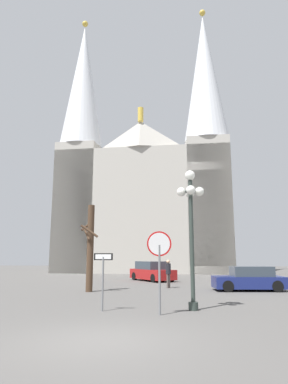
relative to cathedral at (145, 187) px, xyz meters
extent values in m
plane|color=#514F4C|center=(2.17, -34.39, -10.82)|extent=(120.00, 120.00, 0.00)
cube|color=#ADA89E|center=(0.05, 1.15, -3.43)|extent=(21.51, 12.46, 14.78)
pyramid|color=#ADA89E|center=(-0.15, -3.66, 5.71)|extent=(7.45, 2.29, 3.50)
cylinder|color=gold|center=(-0.15, -3.66, 8.36)|extent=(0.70, 0.70, 1.80)
cube|color=#ADA89E|center=(-8.14, -1.87, -2.93)|extent=(5.14, 5.14, 15.77)
cone|color=silver|center=(-8.14, -1.87, 13.75)|extent=(5.45, 5.45, 17.58)
sphere|color=gold|center=(-8.14, -1.87, 22.94)|extent=(0.80, 0.80, 0.80)
cube|color=#ADA89E|center=(7.96, -2.51, -2.93)|extent=(5.14, 5.14, 15.77)
cone|color=silver|center=(7.96, -2.51, 13.75)|extent=(5.45, 5.45, 17.58)
sphere|color=gold|center=(7.96, -2.51, 22.94)|extent=(0.80, 0.80, 0.80)
cylinder|color=slate|center=(3.44, -30.70, -9.62)|extent=(0.08, 0.08, 2.38)
cylinder|color=red|center=(3.44, -30.70, -8.39)|extent=(0.87, 0.24, 0.88)
cylinder|color=white|center=(3.44, -30.72, -8.39)|extent=(0.76, 0.18, 0.78)
cylinder|color=slate|center=(1.28, -30.06, -9.83)|extent=(0.07, 0.07, 1.97)
cube|color=black|center=(1.28, -30.06, -8.85)|extent=(0.72, 0.04, 0.26)
cube|color=white|center=(1.28, -30.07, -8.85)|extent=(0.61, 0.01, 0.18)
cylinder|color=#2D3833|center=(4.64, -29.56, -8.33)|extent=(0.16, 0.16, 4.97)
cylinder|color=#2D3833|center=(4.64, -29.56, -10.67)|extent=(0.36, 0.36, 0.30)
sphere|color=white|center=(4.64, -29.56, -5.64)|extent=(0.40, 0.40, 0.40)
sphere|color=white|center=(4.99, -29.56, -6.31)|extent=(0.36, 0.36, 0.36)
cylinder|color=#2D3833|center=(4.81, -29.56, -6.31)|extent=(0.05, 0.36, 0.05)
sphere|color=white|center=(4.64, -29.20, -6.31)|extent=(0.36, 0.36, 0.36)
cylinder|color=#2D3833|center=(4.64, -29.38, -6.31)|extent=(0.36, 0.05, 0.05)
sphere|color=white|center=(4.28, -29.56, -6.31)|extent=(0.36, 0.36, 0.36)
cylinder|color=#2D3833|center=(4.46, -29.56, -6.31)|extent=(0.05, 0.36, 0.05)
sphere|color=white|center=(4.64, -29.91, -6.31)|extent=(0.36, 0.36, 0.36)
cylinder|color=#2D3833|center=(4.64, -29.73, -6.31)|extent=(0.36, 0.05, 0.05)
cylinder|color=#473323|center=(-0.93, -23.48, -8.35)|extent=(0.39, 0.39, 4.94)
cylinder|color=#473323|center=(-1.13, -23.69, -7.55)|extent=(0.60, 0.56, 0.78)
cylinder|color=#473323|center=(-1.22, -23.26, -7.07)|extent=(0.59, 0.73, 0.66)
cylinder|color=#473323|center=(-0.89, -23.95, -7.43)|extent=(1.04, 0.23, 0.76)
cube|color=navy|center=(8.18, -22.01, -10.33)|extent=(4.17, 2.10, 0.67)
cube|color=#333D47|center=(8.38, -21.99, -9.71)|extent=(2.38, 1.78, 0.58)
cylinder|color=black|center=(6.87, -22.92, -10.50)|extent=(0.65, 0.27, 0.64)
cylinder|color=black|center=(6.75, -21.30, -10.50)|extent=(0.65, 0.27, 0.64)
cylinder|color=black|center=(9.61, -22.71, -10.50)|extent=(0.65, 0.27, 0.64)
cylinder|color=black|center=(9.49, -21.10, -10.50)|extent=(0.65, 0.27, 0.64)
cube|color=maroon|center=(2.03, -14.76, -10.28)|extent=(4.04, 4.60, 0.77)
cube|color=#333D47|center=(1.90, -14.58, -9.58)|extent=(2.76, 2.94, 0.63)
cylinder|color=black|center=(3.57, -15.48, -10.50)|extent=(0.56, 0.65, 0.64)
cylinder|color=black|center=(2.26, -16.44, -10.50)|extent=(0.56, 0.65, 0.64)
cylinder|color=black|center=(1.81, -13.08, -10.50)|extent=(0.56, 0.65, 0.64)
cylinder|color=black|center=(0.50, -14.04, -10.50)|extent=(0.56, 0.65, 0.64)
cylinder|color=#594C47|center=(3.54, -20.74, -10.38)|extent=(0.12, 0.12, 0.87)
cylinder|color=#594C47|center=(3.43, -20.86, -10.38)|extent=(0.12, 0.12, 0.87)
cylinder|color=black|center=(3.49, -20.80, -9.63)|extent=(0.32, 0.32, 0.65)
sphere|color=tan|center=(3.49, -20.80, -9.18)|extent=(0.23, 0.23, 0.23)
camera|label=1|loc=(4.07, -42.89, -8.81)|focal=31.70mm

